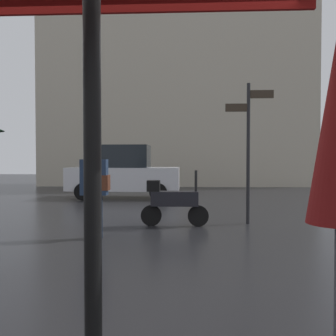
{
  "coord_description": "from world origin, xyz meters",
  "views": [
    {
      "loc": [
        0.55,
        -2.91,
        1.51
      ],
      "look_at": [
        0.13,
        5.56,
        1.27
      ],
      "focal_mm": 38.85,
      "sensor_mm": 36.0,
      "label": 1
    }
  ],
  "objects": [
    {
      "name": "parked_car_left",
      "position": [
        -1.82,
        10.6,
        0.99
      ],
      "size": [
        4.11,
        1.83,
        1.99
      ],
      "rotation": [
        0.0,
        0.0,
        -0.15
      ],
      "color": "silver",
      "rests_on": "ground"
    },
    {
      "name": "parked_scooter",
      "position": [
        0.26,
        5.08,
        0.56
      ],
      "size": [
        1.5,
        0.32,
        1.23
      ],
      "rotation": [
        0.0,
        0.0,
        0.24
      ],
      "color": "black",
      "rests_on": "ground"
    },
    {
      "name": "building_block",
      "position": [
        0.0,
        17.06,
        8.01
      ],
      "size": [
        14.75,
        2.28,
        16.01
      ],
      "primitive_type": "cube",
      "color": "#B2A893",
      "rests_on": "ground"
    },
    {
      "name": "pedestrian_with_bag",
      "position": [
        -1.14,
        3.74,
        0.97
      ],
      "size": [
        0.52,
        0.24,
        1.71
      ],
      "rotation": [
        0.0,
        0.0,
        5.26
      ],
      "color": "black",
      "rests_on": "ground"
    },
    {
      "name": "street_signpost",
      "position": [
        1.97,
        5.43,
        1.93
      ],
      "size": [
        1.08,
        0.08,
        3.2
      ],
      "color": "black",
      "rests_on": "ground"
    }
  ]
}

